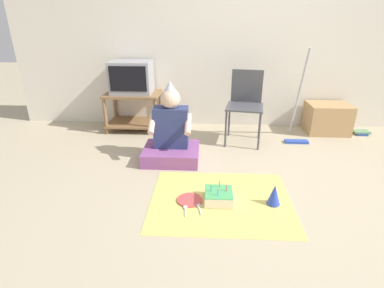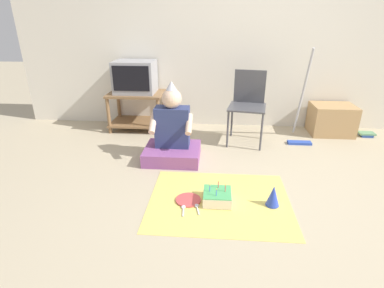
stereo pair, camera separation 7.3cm
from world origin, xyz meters
The scene contains 15 objects.
ground_plane centered at (0.00, 0.00, 0.00)m, with size 16.00×16.00×0.00m, color tan.
wall_back centered at (0.00, 2.00, 1.27)m, with size 6.40×0.06×2.55m.
tv_stand centered at (-1.55, 1.72, 0.30)m, with size 0.72×0.50×0.50m.
tv centered at (-1.55, 1.74, 0.71)m, with size 0.52×0.42×0.41m.
folding_chair centered at (-0.11, 1.39, 0.50)m, with size 0.49×0.48×0.85m.
cardboard_box_stack centered at (1.02, 1.73, 0.19)m, with size 0.53×0.42×0.39m.
dust_mop centered at (0.54, 1.42, 0.32)m, with size 0.28×0.39×1.13m.
book_pile centered at (1.46, 1.66, 0.03)m, with size 0.20×0.14×0.05m.
person_seated centered at (-0.94, 0.80, 0.25)m, with size 0.58×0.50×0.84m.
party_cloth centered at (-0.44, 0.02, 0.00)m, with size 1.18×0.95×0.01m.
birthday_cake centered at (-0.46, 0.00, 0.05)m, with size 0.23×0.23×0.16m.
party_hat_blue centered at (-0.01, -0.02, 0.09)m, with size 0.11×0.11×0.17m.
paper_plate centered at (-0.70, -0.01, 0.01)m, with size 0.21×0.21×0.01m.
plastic_spoon_near centered at (-0.62, -0.10, 0.01)m, with size 0.05×0.14×0.01m.
plastic_spoon_far centered at (-0.73, -0.13, 0.01)m, with size 0.04×0.15×0.01m.
Camera 1 is at (-0.57, -2.13, 1.43)m, focal length 28.00 mm.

